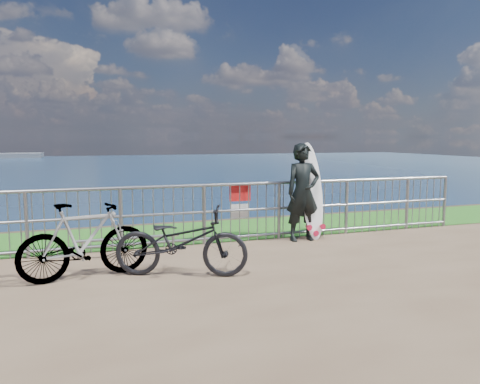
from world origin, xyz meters
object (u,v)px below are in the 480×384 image
object	(u,v)px
surfer	(303,192)
bicycle_far	(85,241)
bicycle_near	(181,241)
surfboard	(312,195)

from	to	relation	value
surfer	bicycle_far	bearing A→B (deg)	-163.10
bicycle_near	surfboard	bearing A→B (deg)	-39.45
bicycle_near	bicycle_far	distance (m)	1.34
surfer	surfboard	distance (m)	0.25
surfboard	bicycle_far	distance (m)	4.41
surfboard	bicycle_near	distance (m)	3.34
surfboard	bicycle_near	size ratio (longest dim) A/B	0.99
surfer	surfboard	bearing A→B (deg)	16.46
surfboard	bicycle_near	world-z (taller)	surfboard
surfer	surfboard	xyz separation A→B (m)	(0.23, 0.07, -0.06)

